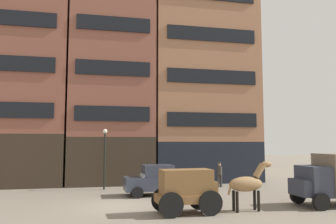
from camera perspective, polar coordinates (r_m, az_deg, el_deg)
name	(u,v)px	position (r m, az deg, el deg)	size (l,w,h in m)	color
ground_plane	(115,206)	(17.63, -9.06, -15.62)	(120.00, 120.00, 0.00)	slate
building_far_left	(11,72)	(29.40, -25.23, 6.17)	(9.42, 7.22, 17.42)	#33281E
building_center_left	(112,75)	(28.64, -9.63, 6.33)	(7.01, 7.22, 17.70)	#33281E
building_center_right	(200,80)	(29.91, 5.44, 5.51)	(9.19, 7.22, 17.42)	black
cargo_wagon	(187,188)	(15.45, 3.30, -12.85)	(2.98, 1.67, 1.98)	brown
draft_horse	(248,184)	(16.45, 13.48, -11.82)	(2.35, 0.70, 2.30)	#937047
sedan_dark	(156,180)	(20.66, -2.15, -11.57)	(3.77, 1.99, 1.83)	#333847
pedestrian_officer	(220,173)	(24.59, 8.81, -10.32)	(0.40, 0.40, 1.79)	#38332D
streetlamp_curbside	(105,150)	(23.39, -10.78, -6.42)	(0.32, 0.32, 4.12)	black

